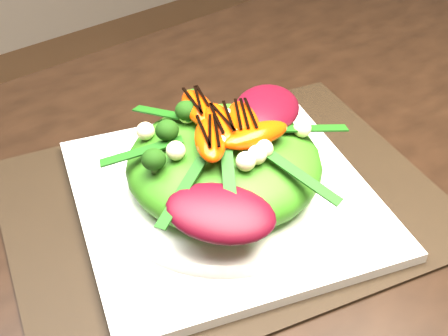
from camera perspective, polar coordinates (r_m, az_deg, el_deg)
dining_table at (r=0.58m, az=0.69°, el=-10.64°), size 1.60×0.90×0.75m
placemat at (r=0.62m, az=0.00°, el=-3.23°), size 0.50×0.43×0.00m
plate_base at (r=0.62m, az=0.00°, el=-2.73°), size 0.37×0.37×0.01m
salad_bowl at (r=0.61m, az=0.00°, el=-1.73°), size 0.27×0.27×0.02m
lettuce_mound at (r=0.59m, az=0.00°, el=0.45°), size 0.23×0.23×0.07m
radicchio_leaf at (r=0.61m, az=4.18°, el=5.75°), size 0.11×0.10×0.02m
orange_segment at (r=0.58m, az=-3.22°, el=4.29°), size 0.07×0.06×0.02m
broccoli_floret at (r=0.56m, az=-5.75°, el=3.58°), size 0.04×0.04×0.03m
macadamia_nut at (r=0.56m, az=3.21°, el=3.22°), size 0.02×0.02×0.02m
balsamic_drizzle at (r=0.57m, az=-3.25°, el=5.11°), size 0.04×0.03×0.00m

